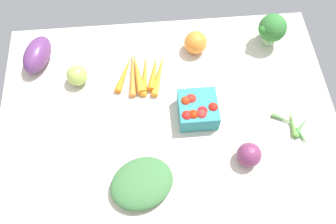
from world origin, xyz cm
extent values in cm
cube|color=beige|center=(0.00, 0.00, 1.00)|extent=(104.00, 76.00, 2.00)
cube|color=teal|center=(-8.99, 0.64, 5.27)|extent=(11.58, 11.58, 6.53)
sphere|color=red|center=(-13.13, 1.89, 8.07)|extent=(3.05, 3.05, 3.05)
sphere|color=red|center=(-9.83, 2.86, 7.81)|extent=(3.33, 3.33, 3.33)
sphere|color=red|center=(-7.00, -1.54, 7.99)|extent=(3.29, 3.29, 3.29)
sphere|color=red|center=(-7.06, 3.83, 8.20)|extent=(3.07, 3.07, 3.07)
sphere|color=red|center=(-9.44, 3.84, 8.06)|extent=(3.21, 3.21, 3.21)
sphere|color=red|center=(-5.32, -0.90, 8.20)|extent=(2.96, 2.96, 2.96)
sphere|color=red|center=(-5.12, 3.94, 8.00)|extent=(3.26, 3.26, 3.26)
ellipsoid|color=#5F316A|center=(40.83, -23.87, 5.90)|extent=(11.77, 15.98, 7.80)
cone|color=orange|center=(1.57, -14.93, 3.19)|extent=(6.64, 16.89, 2.38)
cone|color=orange|center=(3.29, -15.14, 3.37)|extent=(5.24, 13.16, 2.74)
cone|color=orange|center=(6.21, -15.49, 3.03)|extent=(3.91, 16.93, 2.05)
cone|color=orange|center=(8.58, -15.78, 3.49)|extent=(4.93, 16.01, 2.98)
cone|color=orange|center=(10.23, -15.98, 3.08)|extent=(2.79, 17.50, 2.16)
cone|color=orange|center=(12.76, -16.29, 3.18)|extent=(7.25, 14.82, 2.37)
ellipsoid|color=#3B6E3C|center=(9.09, 21.77, 4.49)|extent=(21.83, 20.11, 4.99)
sphere|color=#9EB950|center=(27.73, -14.95, 5.34)|extent=(6.67, 6.67, 6.67)
sphere|color=#702E54|center=(-21.55, 16.46, 5.52)|extent=(7.04, 7.04, 7.04)
cylinder|color=#95C488|center=(-36.73, -25.41, 3.99)|extent=(3.91, 3.91, 3.98)
sphere|color=#30702F|center=(-36.73, -25.41, 9.46)|extent=(9.26, 9.26, 9.26)
sphere|color=#2F772E|center=(-37.77, -28.97, 9.29)|extent=(3.91, 3.91, 3.91)
sphere|color=#2C7829|center=(-39.84, -27.43, 8.84)|extent=(4.12, 4.12, 4.12)
sphere|color=#2C762A|center=(-33.25, -24.15, 10.17)|extent=(3.29, 3.29, 3.29)
sphere|color=orange|center=(-11.33, -24.43, 5.83)|extent=(7.65, 7.65, 7.65)
cone|color=#3F7D37|center=(-39.19, 11.17, 2.67)|extent=(3.40, 6.25, 1.35)
cone|color=#4F803F|center=(-37.10, 7.84, 2.79)|extent=(2.88, 7.21, 1.57)
cone|color=#478342|center=(-40.25, 7.28, 2.65)|extent=(6.21, 6.40, 1.29)
cone|color=#568536|center=(-37.41, 6.30, 2.84)|extent=(2.47, 9.36, 1.69)
cone|color=#538444|center=(-34.75, 4.74, 2.78)|extent=(6.52, 4.90, 1.55)
camera|label=1|loc=(4.55, 52.61, 102.09)|focal=39.12mm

